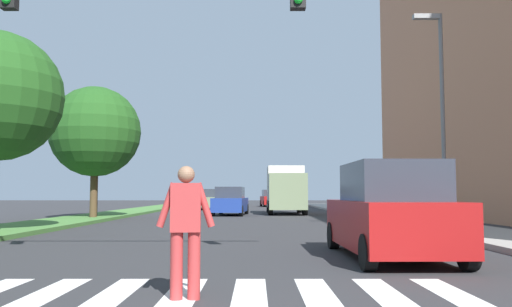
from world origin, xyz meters
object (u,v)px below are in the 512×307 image
object	(u,v)px
tree_far	(93,132)
suv_crossing	(388,213)
street_lamp_right	(438,100)
sedan_distant	(206,200)
tree_distant	(94,141)
traffic_light_gantry	(7,25)
pedestrian_performer	(184,225)
sedan_far_horizon	(269,199)
sedan_midblock	(229,202)
truck_box_delivery	(284,189)

from	to	relation	value
tree_far	suv_crossing	size ratio (longest dim) A/B	1.43
street_lamp_right	sedan_distant	bearing A→B (deg)	112.15
tree_distant	sedan_distant	distance (m)	15.93
suv_crossing	traffic_light_gantry	bearing A→B (deg)	-167.66
street_lamp_right	sedan_distant	world-z (taller)	street_lamp_right
tree_far	suv_crossing	xyz separation A→B (m)	(10.96, -15.48, -3.53)
street_lamp_right	sedan_distant	xyz separation A→B (m)	(-10.38, 25.50, -3.81)
pedestrian_performer	sedan_distant	bearing A→B (deg)	94.79
street_lamp_right	tree_distant	bearing A→B (deg)	144.88
pedestrian_performer	sedan_distant	distance (m)	36.94
traffic_light_gantry	sedan_distant	world-z (taller)	traffic_light_gantry
pedestrian_performer	sedan_far_horizon	bearing A→B (deg)	87.10
tree_far	suv_crossing	bearing A→B (deg)	-54.71
sedan_midblock	truck_box_delivery	bearing A→B (deg)	29.78
traffic_light_gantry	sedan_midblock	world-z (taller)	traffic_light_gantry
tree_distant	suv_crossing	size ratio (longest dim) A/B	1.26
tree_far	sedan_midblock	bearing A→B (deg)	41.64
traffic_light_gantry	suv_crossing	xyz separation A→B (m)	(7.29, 1.59, -3.46)
sedan_distant	truck_box_delivery	bearing A→B (deg)	-57.35
street_lamp_right	truck_box_delivery	world-z (taller)	street_lamp_right
sedan_distant	traffic_light_gantry	bearing A→B (deg)	-90.89
tree_distant	sedan_far_horizon	world-z (taller)	tree_distant
tree_distant	sedan_distant	bearing A→B (deg)	71.68
traffic_light_gantry	street_lamp_right	size ratio (longest dim) A/B	1.30
suv_crossing	sedan_midblock	bearing A→B (deg)	101.52
sedan_far_horizon	truck_box_delivery	xyz separation A→B (m)	(0.46, -19.18, 0.85)
traffic_light_gantry	sedan_far_horizon	world-z (taller)	traffic_light_gantry
traffic_light_gantry	sedan_distant	bearing A→B (deg)	89.11
street_lamp_right	pedestrian_performer	xyz separation A→B (m)	(-7.30, -11.31, -3.66)
tree_distant	traffic_light_gantry	world-z (taller)	traffic_light_gantry
suv_crossing	sedan_distant	distance (m)	33.29
pedestrian_performer	truck_box_delivery	size ratio (longest dim) A/B	0.27
sedan_distant	sedan_far_horizon	xyz separation A→B (m)	(5.45, 9.95, 0.01)
tree_far	pedestrian_performer	xyz separation A→B (m)	(7.28, -19.70, -3.53)
street_lamp_right	tree_far	bearing A→B (deg)	150.07
suv_crossing	sedan_far_horizon	distance (m)	42.56
sedan_far_horizon	tree_far	bearing A→B (deg)	-109.63
sedan_far_horizon	sedan_midblock	bearing A→B (deg)	-98.18
traffic_light_gantry	sedan_far_horizon	xyz separation A→B (m)	(5.98, 44.13, -3.60)
tree_distant	suv_crossing	xyz separation A→B (m)	(11.65, -17.83, -3.29)
traffic_light_gantry	truck_box_delivery	size ratio (longest dim) A/B	1.57
sedan_midblock	sedan_distant	world-z (taller)	sedan_midblock
street_lamp_right	sedan_far_horizon	distance (m)	35.99
pedestrian_performer	sedan_midblock	distance (m)	25.59
sedan_distant	truck_box_delivery	distance (m)	10.99
traffic_light_gantry	street_lamp_right	xyz separation A→B (m)	(10.91, 8.68, 0.20)
sedan_distant	truck_box_delivery	size ratio (longest dim) A/B	0.71
traffic_light_gantry	pedestrian_performer	distance (m)	5.65
suv_crossing	sedan_far_horizon	xyz separation A→B (m)	(-1.31, 42.54, -0.14)
street_lamp_right	suv_crossing	size ratio (longest dim) A/B	1.62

